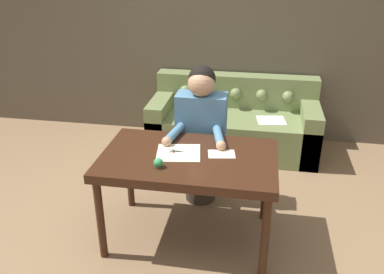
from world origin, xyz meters
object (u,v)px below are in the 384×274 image
at_px(dining_table, 189,165).
at_px(scissors, 178,152).
at_px(person, 201,134).
at_px(pin_cushion, 158,163).
at_px(couch, 234,124).

distance_m(dining_table, scissors, 0.13).
xyz_separation_m(person, pin_cushion, (-0.19, -0.77, 0.10)).
relative_size(couch, scissors, 8.98).
bearing_deg(dining_table, person, 89.02).
bearing_deg(person, scissors, -101.28).
distance_m(couch, person, 1.22).
xyz_separation_m(dining_table, person, (0.01, 0.56, 0.01)).
height_order(person, scissors, person).
bearing_deg(scissors, couch, 79.18).
xyz_separation_m(couch, scissors, (-0.32, -1.66, 0.45)).
bearing_deg(scissors, person, 78.72).
relative_size(couch, pin_cushion, 26.40).
bearing_deg(pin_cushion, dining_table, 49.49).
relative_size(person, pin_cushion, 18.00).
distance_m(person, pin_cushion, 0.80).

